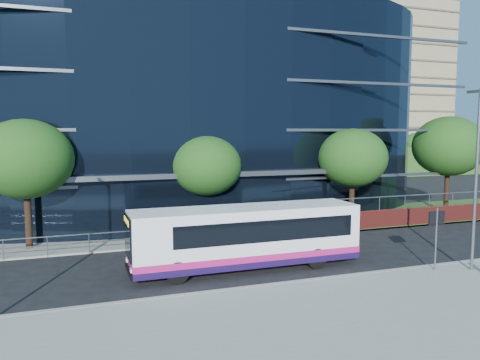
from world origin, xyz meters
name	(u,v)px	position (x,y,z in m)	size (l,w,h in m)	color
ground	(328,273)	(0.00, 0.00, 0.00)	(200.00, 200.00, 0.00)	black
pavement_near	(402,311)	(0.00, -5.00, 0.07)	(80.00, 8.00, 0.15)	gray
kerb	(340,278)	(0.00, -1.00, 0.08)	(80.00, 0.25, 0.16)	gray
yellow_line_outer	(338,278)	(0.00, -0.80, 0.01)	(80.00, 0.08, 0.01)	gold
yellow_line_inner	(336,277)	(0.00, -0.65, 0.01)	(80.00, 0.08, 0.01)	gold
far_forecourt	(154,232)	(-6.00, 11.00, 0.05)	(50.00, 8.00, 0.10)	gray
glass_office	(157,111)	(-4.00, 20.85, 8.00)	(44.00, 23.10, 16.00)	black
guard_railings	(129,235)	(-8.00, 7.00, 0.82)	(24.00, 0.05, 1.10)	slate
apartment_block	(323,104)	(32.00, 57.21, 11.11)	(60.00, 42.00, 30.00)	#2D511E
street_sign	(436,226)	(4.50, -1.59, 2.15)	(0.85, 0.09, 2.80)	slate
tree_far_a	(25,159)	(-13.00, 9.00, 4.86)	(4.95, 4.95, 6.98)	black
tree_far_b	(206,166)	(-3.00, 9.50, 4.21)	(4.29, 4.29, 6.05)	black
tree_far_c	(353,158)	(7.00, 9.00, 4.54)	(4.62, 4.62, 6.51)	black
tree_far_d	(449,146)	(16.00, 10.00, 5.19)	(5.28, 5.28, 7.44)	black
tree_dist_e	(333,144)	(24.00, 40.00, 4.54)	(4.62, 4.62, 6.51)	black
tree_dist_f	(416,145)	(40.00, 42.00, 4.21)	(4.29, 4.29, 6.05)	black
streetlight_east	(476,174)	(6.00, -2.17, 4.44)	(0.15, 0.77, 8.00)	slate
city_bus	(248,236)	(-3.16, 1.82, 1.52)	(10.65, 2.46, 2.87)	white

